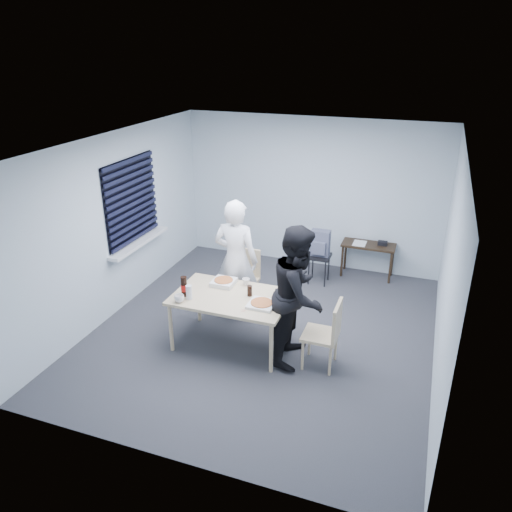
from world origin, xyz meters
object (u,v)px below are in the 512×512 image
at_px(person_white, 236,260).
at_px(backpack, 320,244).
at_px(person_black, 298,295).
at_px(mug_b, 246,282).
at_px(side_table, 368,248).
at_px(dining_table, 231,300).
at_px(stool, 319,261).
at_px(soda_bottle, 184,287).
at_px(chair_right, 328,330).
at_px(chair_far, 245,274).
at_px(mug_a, 179,298).

height_order(person_white, backpack, person_white).
relative_size(person_white, person_black, 1.00).
distance_m(person_white, mug_b, 0.49).
relative_size(person_white, side_table, 2.01).
xyz_separation_m(dining_table, backpack, (0.65, 2.19, 0.04)).
relative_size(person_black, backpack, 4.10).
height_order(dining_table, side_table, dining_table).
distance_m(side_table, backpack, 0.91).
distance_m(stool, soda_bottle, 2.73).
xyz_separation_m(person_white, mug_b, (0.29, -0.37, -0.12)).
xyz_separation_m(chair_right, mug_b, (-1.22, 0.42, 0.25)).
bearing_deg(person_white, side_table, -128.69).
xyz_separation_m(dining_table, person_black, (0.88, 0.02, 0.23)).
xyz_separation_m(chair_far, mug_b, (0.29, -0.71, 0.25)).
relative_size(chair_right, soda_bottle, 3.32).
distance_m(chair_far, side_table, 2.30).
bearing_deg(person_white, mug_a, 73.56).
relative_size(dining_table, mug_a, 12.01).
bearing_deg(dining_table, person_white, 107.27).
distance_m(chair_far, stool, 1.44).
bearing_deg(chair_right, soda_bottle, -175.86).
distance_m(chair_right, person_white, 1.74).
bearing_deg(person_white, stool, -120.81).
relative_size(chair_far, mug_b, 8.90).
bearing_deg(side_table, mug_a, -121.85).
bearing_deg(chair_right, mug_a, -170.61).
relative_size(dining_table, person_white, 0.83).
height_order(dining_table, person_white, person_white).
height_order(dining_table, chair_far, chair_far).
bearing_deg(person_white, chair_far, -90.10).
distance_m(chair_far, mug_a, 1.49).
distance_m(dining_table, person_black, 0.91).
height_order(dining_table, stool, dining_table).
relative_size(person_white, mug_a, 14.39).
distance_m(chair_far, chair_right, 1.88).
relative_size(dining_table, side_table, 1.67).
height_order(chair_right, soda_bottle, soda_bottle).
bearing_deg(dining_table, side_table, 63.29).
xyz_separation_m(backpack, mug_b, (-0.58, -1.83, 0.06)).
distance_m(dining_table, soda_bottle, 0.63).
relative_size(chair_right, mug_b, 8.90).
xyz_separation_m(chair_far, stool, (0.88, 1.14, -0.13)).
distance_m(chair_right, stool, 2.35).
height_order(chair_right, person_white, person_white).
relative_size(stool, soda_bottle, 1.83).
height_order(chair_far, side_table, chair_far).
bearing_deg(side_table, stool, -144.07).
distance_m(backpack, soda_bottle, 2.68).
relative_size(backpack, mug_a, 3.51).
relative_size(stool, mug_a, 3.99).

